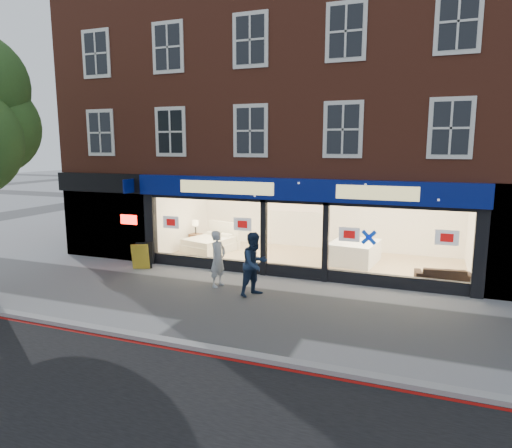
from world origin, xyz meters
The scene contains 12 objects.
ground centered at (0.00, 0.00, 0.00)m, with size 120.00×120.00×0.00m, color gray.
kerb_line centered at (0.00, -3.10, 0.01)m, with size 60.00×0.10×0.01m, color #8C0A07.
kerb_stone centered at (0.00, -2.90, 0.06)m, with size 60.00×0.25×0.12m, color gray.
showroom_floor centered at (0.00, 5.25, 0.05)m, with size 11.00×4.50×0.10m, color tan.
building centered at (-0.02, 6.93, 6.67)m, with size 19.00×8.26×10.30m.
display_bed centered at (-4.16, 5.28, 0.41)m, with size 2.05×2.29×1.09m.
bedside_table centered at (-5.10, 5.73, 0.38)m, with size 0.45×0.45×0.55m, color brown.
mattress_stack centered at (1.60, 5.43, 0.49)m, with size 1.76×2.12×0.77m.
sofa centered at (4.60, 3.90, 0.34)m, with size 1.66×0.65×0.48m, color black.
a_board centered at (-5.32, 2.18, 0.47)m, with size 0.61×0.39×0.94m, color gold.
pedestrian_grey centered at (-1.92, 1.32, 0.88)m, with size 0.64×0.42×1.75m, color #B6BABE.
pedestrian_blue centered at (-0.55, 0.91, 0.94)m, with size 0.91×0.71×1.87m, color #182843.
Camera 1 is at (4.10, -11.03, 4.30)m, focal length 32.00 mm.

